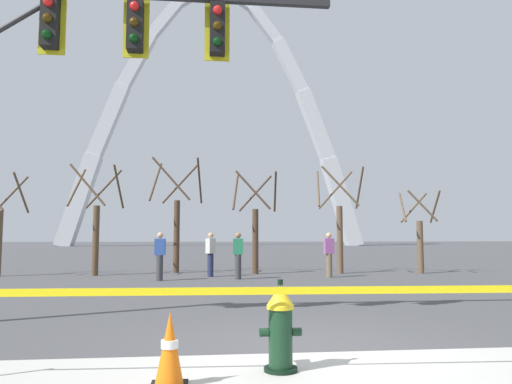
{
  "coord_description": "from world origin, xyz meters",
  "views": [
    {
      "loc": [
        -1.36,
        -6.28,
        1.47
      ],
      "look_at": [
        -0.16,
        5.0,
        2.5
      ],
      "focal_mm": 33.94,
      "sensor_mm": 36.0,
      "label": 1
    }
  ],
  "objects_px": {
    "pedestrian_walking_right": "(160,256)",
    "pedestrian_near_trees": "(211,254)",
    "traffic_cone_by_hydrant": "(170,350)",
    "pedestrian_walking_left": "(238,255)",
    "traffic_signal_gantry": "(22,58)",
    "fire_hydrant": "(280,328)",
    "monument_arch": "(214,128)",
    "pedestrian_standing_center": "(329,254)"
  },
  "relations": [
    {
      "from": "pedestrian_walking_right",
      "to": "pedestrian_near_trees",
      "type": "distance_m",
      "value": 2.2
    },
    {
      "from": "traffic_cone_by_hydrant",
      "to": "pedestrian_walking_left",
      "type": "bearing_deg",
      "value": 82.8
    },
    {
      "from": "traffic_cone_by_hydrant",
      "to": "pedestrian_walking_right",
      "type": "distance_m",
      "value": 11.51
    },
    {
      "from": "traffic_signal_gantry",
      "to": "pedestrian_walking_right",
      "type": "xyz_separation_m",
      "value": [
        1.57,
        8.21,
        -3.59
      ]
    },
    {
      "from": "pedestrian_near_trees",
      "to": "traffic_cone_by_hydrant",
      "type": "bearing_deg",
      "value": -92.47
    },
    {
      "from": "fire_hydrant",
      "to": "monument_arch",
      "type": "xyz_separation_m",
      "value": [
        0.52,
        67.9,
        17.59
      ]
    },
    {
      "from": "traffic_cone_by_hydrant",
      "to": "pedestrian_walking_left",
      "type": "xyz_separation_m",
      "value": [
        1.48,
        11.71,
        0.46
      ]
    },
    {
      "from": "fire_hydrant",
      "to": "pedestrian_walking_right",
      "type": "xyz_separation_m",
      "value": [
        -2.29,
        11.02,
        0.35
      ]
    },
    {
      "from": "pedestrian_standing_center",
      "to": "pedestrian_walking_right",
      "type": "bearing_deg",
      "value": -173.64
    },
    {
      "from": "fire_hydrant",
      "to": "pedestrian_near_trees",
      "type": "distance_m",
      "value": 12.44
    },
    {
      "from": "traffic_signal_gantry",
      "to": "pedestrian_standing_center",
      "type": "distance_m",
      "value": 12.14
    },
    {
      "from": "traffic_cone_by_hydrant",
      "to": "pedestrian_standing_center",
      "type": "xyz_separation_m",
      "value": [
        4.76,
        12.11,
        0.46
      ]
    },
    {
      "from": "fire_hydrant",
      "to": "pedestrian_near_trees",
      "type": "height_order",
      "value": "pedestrian_near_trees"
    },
    {
      "from": "traffic_signal_gantry",
      "to": "pedestrian_standing_center",
      "type": "height_order",
      "value": "traffic_signal_gantry"
    },
    {
      "from": "monument_arch",
      "to": "pedestrian_walking_left",
      "type": "height_order",
      "value": "monument_arch"
    },
    {
      "from": "traffic_signal_gantry",
      "to": "monument_arch",
      "type": "distance_m",
      "value": 66.66
    },
    {
      "from": "pedestrian_walking_left",
      "to": "pedestrian_walking_right",
      "type": "height_order",
      "value": "same"
    },
    {
      "from": "fire_hydrant",
      "to": "traffic_signal_gantry",
      "type": "distance_m",
      "value": 6.19
    },
    {
      "from": "monument_arch",
      "to": "pedestrian_near_trees",
      "type": "bearing_deg",
      "value": -91.17
    },
    {
      "from": "pedestrian_walking_left",
      "to": "pedestrian_walking_right",
      "type": "bearing_deg",
      "value": -174.36
    },
    {
      "from": "traffic_cone_by_hydrant",
      "to": "pedestrian_walking_right",
      "type": "bearing_deg",
      "value": 95.65
    },
    {
      "from": "monument_arch",
      "to": "pedestrian_walking_left",
      "type": "bearing_deg",
      "value": -90.21
    },
    {
      "from": "traffic_signal_gantry",
      "to": "monument_arch",
      "type": "bearing_deg",
      "value": 86.14
    },
    {
      "from": "monument_arch",
      "to": "pedestrian_near_trees",
      "type": "height_order",
      "value": "monument_arch"
    },
    {
      "from": "fire_hydrant",
      "to": "pedestrian_walking_right",
      "type": "relative_size",
      "value": 0.62
    },
    {
      "from": "monument_arch",
      "to": "traffic_cone_by_hydrant",
      "type": "bearing_deg",
      "value": -91.41
    },
    {
      "from": "pedestrian_walking_left",
      "to": "pedestrian_standing_center",
      "type": "distance_m",
      "value": 3.31
    },
    {
      "from": "pedestrian_walking_left",
      "to": "fire_hydrant",
      "type": "bearing_deg",
      "value": -91.62
    },
    {
      "from": "pedestrian_walking_right",
      "to": "pedestrian_walking_left",
      "type": "bearing_deg",
      "value": 5.64
    },
    {
      "from": "monument_arch",
      "to": "traffic_signal_gantry",
      "type": "bearing_deg",
      "value": -93.86
    },
    {
      "from": "pedestrian_walking_right",
      "to": "pedestrian_standing_center",
      "type": "bearing_deg",
      "value": 6.36
    },
    {
      "from": "fire_hydrant",
      "to": "pedestrian_standing_center",
      "type": "relative_size",
      "value": 0.62
    },
    {
      "from": "traffic_signal_gantry",
      "to": "traffic_cone_by_hydrant",
      "type": "bearing_deg",
      "value": -50.11
    },
    {
      "from": "pedestrian_walking_left",
      "to": "pedestrian_standing_center",
      "type": "xyz_separation_m",
      "value": [
        3.28,
        0.4,
        0.0
      ]
    },
    {
      "from": "monument_arch",
      "to": "pedestrian_standing_center",
      "type": "relative_size",
      "value": 28.8
    },
    {
      "from": "traffic_cone_by_hydrant",
      "to": "pedestrian_standing_center",
      "type": "bearing_deg",
      "value": 68.53
    },
    {
      "from": "pedestrian_walking_left",
      "to": "pedestrian_near_trees",
      "type": "bearing_deg",
      "value": 128.89
    },
    {
      "from": "traffic_signal_gantry",
      "to": "pedestrian_near_trees",
      "type": "height_order",
      "value": "traffic_signal_gantry"
    },
    {
      "from": "fire_hydrant",
      "to": "traffic_signal_gantry",
      "type": "height_order",
      "value": "traffic_signal_gantry"
    },
    {
      "from": "fire_hydrant",
      "to": "pedestrian_walking_right",
      "type": "height_order",
      "value": "pedestrian_walking_right"
    },
    {
      "from": "monument_arch",
      "to": "pedestrian_near_trees",
      "type": "xyz_separation_m",
      "value": [
        -1.13,
        -55.49,
        -17.24
      ]
    },
    {
      "from": "pedestrian_walking_left",
      "to": "pedestrian_standing_center",
      "type": "height_order",
      "value": "same"
    }
  ]
}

